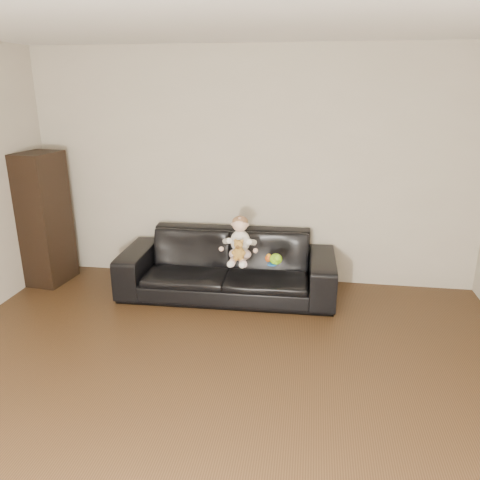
% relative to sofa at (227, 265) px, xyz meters
% --- Properties ---
extents(floor, '(5.50, 5.50, 0.00)m').
position_rel_sofa_xyz_m(floor, '(0.20, -2.25, -0.33)').
color(floor, '#3F2916').
rests_on(floor, ground).
extents(wall_back, '(5.00, 0.00, 5.00)m').
position_rel_sofa_xyz_m(wall_back, '(0.20, 0.50, 0.97)').
color(wall_back, '#B2A996').
rests_on(wall_back, ground).
extents(sofa, '(2.31, 0.95, 0.67)m').
position_rel_sofa_xyz_m(sofa, '(0.00, 0.00, 0.00)').
color(sofa, black).
rests_on(sofa, floor).
extents(cabinet, '(0.43, 0.55, 1.50)m').
position_rel_sofa_xyz_m(cabinet, '(-2.09, 0.03, 0.41)').
color(cabinet, black).
rests_on(cabinet, floor).
extents(shelf_item, '(0.21, 0.27, 0.28)m').
position_rel_sofa_xyz_m(shelf_item, '(-2.07, 0.03, 0.75)').
color(shelf_item, silver).
rests_on(shelf_item, cabinet).
extents(baby, '(0.33, 0.41, 0.47)m').
position_rel_sofa_xyz_m(baby, '(0.15, -0.12, 0.31)').
color(baby, silver).
rests_on(baby, sofa).
extents(teddy_bear, '(0.14, 0.14, 0.22)m').
position_rel_sofa_xyz_m(teddy_bear, '(0.16, -0.27, 0.27)').
color(teddy_bear, '#AB7B31').
rests_on(teddy_bear, sofa).
extents(toy_green, '(0.14, 0.17, 0.11)m').
position_rel_sofa_xyz_m(toy_green, '(0.54, -0.17, 0.16)').
color(toy_green, '#87E01A').
rests_on(toy_green, sofa).
extents(toy_rattle, '(0.09, 0.09, 0.08)m').
position_rel_sofa_xyz_m(toy_rattle, '(0.46, -0.13, 0.14)').
color(toy_rattle, orange).
rests_on(toy_rattle, sofa).
extents(toy_blue_disc, '(0.11, 0.11, 0.01)m').
position_rel_sofa_xyz_m(toy_blue_disc, '(0.50, -0.19, 0.11)').
color(toy_blue_disc, blue).
rests_on(toy_blue_disc, sofa).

